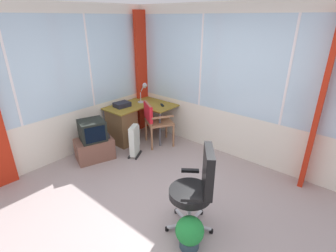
# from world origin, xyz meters

# --- Properties ---
(ground) EXTENTS (4.97, 5.56, 0.06)m
(ground) POSITION_xyz_m (0.00, 0.00, -0.03)
(ground) COLOR gray
(north_window_panel) EXTENTS (3.97, 0.07, 2.61)m
(north_window_panel) POSITION_xyz_m (-0.00, 2.31, 1.30)
(north_window_panel) COLOR silver
(north_window_panel) RESTS_ON ground
(east_window_panel) EXTENTS (0.07, 4.56, 2.61)m
(east_window_panel) POSITION_xyz_m (2.01, 0.00, 1.30)
(east_window_panel) COLOR silver
(east_window_panel) RESTS_ON ground
(curtain_corner) EXTENTS (0.35, 0.08, 2.51)m
(curtain_corner) POSITION_xyz_m (1.88, 2.18, 1.26)
(curtain_corner) COLOR red
(curtain_corner) RESTS_ON ground
(curtain_east_far) EXTENTS (0.35, 0.11, 2.51)m
(curtain_east_far) POSITION_xyz_m (1.93, -1.25, 1.26)
(curtain_east_far) COLOR red
(curtain_east_far) RESTS_ON ground
(desk) EXTENTS (1.18, 1.05, 0.73)m
(desk) POSITION_xyz_m (1.07, 1.93, 0.40)
(desk) COLOR olive
(desk) RESTS_ON ground
(desk_lamp) EXTENTS (0.23, 0.19, 0.42)m
(desk_lamp) POSITION_xyz_m (1.63, 1.88, 1.00)
(desk_lamp) COLOR #B2B7BC
(desk_lamp) RESTS_ON desk
(tv_remote) EXTENTS (0.12, 0.15, 0.02)m
(tv_remote) POSITION_xyz_m (1.69, 1.45, 0.74)
(tv_remote) COLOR black
(tv_remote) RESTS_ON desk
(paper_tray) EXTENTS (0.32, 0.26, 0.09)m
(paper_tray) POSITION_xyz_m (1.12, 2.02, 0.77)
(paper_tray) COLOR black
(paper_tray) RESTS_ON desk
(wooden_armchair) EXTENTS (0.66, 0.66, 0.88)m
(wooden_armchair) POSITION_xyz_m (1.36, 1.39, 0.58)
(wooden_armchair) COLOR #946343
(wooden_armchair) RESTS_ON ground
(office_chair) EXTENTS (0.61, 0.60, 1.08)m
(office_chair) POSITION_xyz_m (0.08, -0.52, 0.62)
(office_chair) COLOR #B7B7BF
(office_chair) RESTS_ON ground
(tv_on_stand) EXTENTS (0.75, 0.63, 0.74)m
(tv_on_stand) POSITION_xyz_m (0.27, 1.83, 0.33)
(tv_on_stand) COLOR brown
(tv_on_stand) RESTS_ON ground
(space_heater) EXTENTS (0.37, 0.30, 0.59)m
(space_heater) POSITION_xyz_m (0.82, 1.36, 0.30)
(space_heater) COLOR silver
(space_heater) RESTS_ON ground
(potted_plant) EXTENTS (0.32, 0.32, 0.40)m
(potted_plant) POSITION_xyz_m (-0.21, -0.63, 0.21)
(potted_plant) COLOR #2E4450
(potted_plant) RESTS_ON ground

